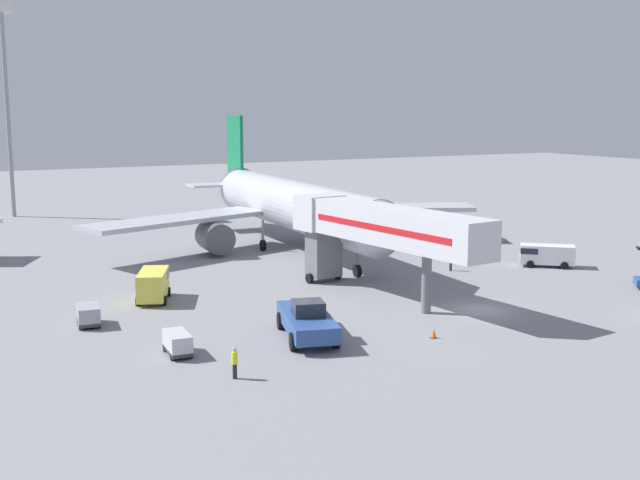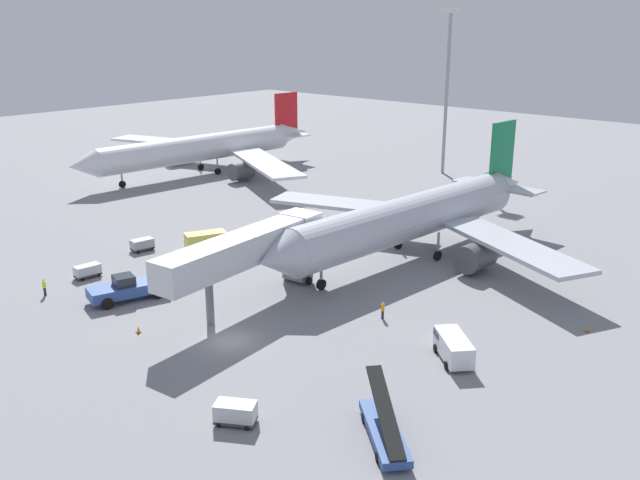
{
  "view_description": "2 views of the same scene",
  "coord_description": "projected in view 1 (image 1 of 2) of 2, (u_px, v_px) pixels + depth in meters",
  "views": [
    {
      "loc": [
        -35.71,
        -42.75,
        14.11
      ],
      "look_at": [
        -3.52,
        17.54,
        2.73
      ],
      "focal_mm": 44.38,
      "sensor_mm": 36.0,
      "label": 1
    },
    {
      "loc": [
        40.37,
        -33.96,
        25.46
      ],
      "look_at": [
        -4.27,
        15.79,
        4.12
      ],
      "focal_mm": 39.16,
      "sensor_mm": 36.0,
      "label": 2
    }
  ],
  "objects": [
    {
      "name": "safety_cone_alpha",
      "position": [
        506.0,
        240.0,
        84.59
      ],
      "size": [
        0.34,
        0.34,
        0.53
      ],
      "color": "black",
      "rests_on": "ground"
    },
    {
      "name": "service_van_far_center",
      "position": [
        546.0,
        254.0,
        71.29
      ],
      "size": [
        4.83,
        4.56,
        1.96
      ],
      "color": "white",
      "rests_on": "ground"
    },
    {
      "name": "ground_crew_worker_foreground",
      "position": [
        451.0,
        261.0,
        69.47
      ],
      "size": [
        0.42,
        0.42,
        1.62
      ],
      "color": "#1E2333",
      "rests_on": "ground"
    },
    {
      "name": "baggage_cart_rear_right",
      "position": [
        89.0,
        314.0,
        51.89
      ],
      "size": [
        1.7,
        2.64,
        1.35
      ],
      "color": "#38383D",
      "rests_on": "ground"
    },
    {
      "name": "jet_bridge",
      "position": [
        375.0,
        227.0,
        59.09
      ],
      "size": [
        5.43,
        20.15,
        7.11
      ],
      "color": "silver",
      "rests_on": "ground"
    },
    {
      "name": "baggage_cart_far_right",
      "position": [
        177.0,
        342.0,
        45.72
      ],
      "size": [
        1.41,
        2.66,
        1.33
      ],
      "color": "#38383D",
      "rests_on": "ground"
    },
    {
      "name": "pushback_tug",
      "position": [
        307.0,
        321.0,
        48.99
      ],
      "size": [
        4.64,
        7.82,
        2.46
      ],
      "color": "#2D4C8E",
      "rests_on": "ground"
    },
    {
      "name": "ground_crew_worker_midground",
      "position": [
        235.0,
        362.0,
        41.66
      ],
      "size": [
        0.46,
        0.46,
        1.7
      ],
      "color": "#1E2333",
      "rests_on": "ground"
    },
    {
      "name": "apron_light_mast",
      "position": [
        5.0,
        72.0,
        101.54
      ],
      "size": [
        2.4,
        2.4,
        27.18
      ],
      "color": "#93969B",
      "rests_on": "ground"
    },
    {
      "name": "service_van_rear_left",
      "position": [
        153.0,
        284.0,
        58.66
      ],
      "size": [
        3.57,
        4.96,
        2.26
      ],
      "color": "#E5DB4C",
      "rests_on": "ground"
    },
    {
      "name": "safety_cone_bravo",
      "position": [
        434.0,
        333.0,
        49.18
      ],
      "size": [
        0.39,
        0.39,
        0.6
      ],
      "color": "black",
      "rests_on": "ground"
    },
    {
      "name": "airplane_at_gate",
      "position": [
        290.0,
        205.0,
        79.34
      ],
      "size": [
        42.32,
        44.45,
        13.32
      ],
      "color": "#B7BCC6",
      "rests_on": "ground"
    },
    {
      "name": "ground_plane",
      "position": [
        480.0,
        310.0,
        56.11
      ],
      "size": [
        300.0,
        300.0,
        0.0
      ],
      "primitive_type": "plane",
      "color": "gray"
    }
  ]
}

